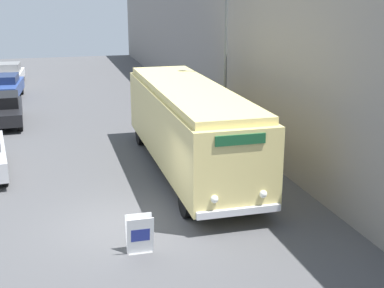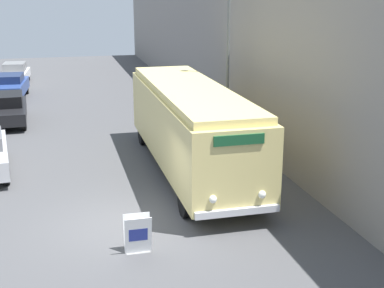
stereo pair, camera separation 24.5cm
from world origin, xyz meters
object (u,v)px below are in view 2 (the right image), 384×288
at_px(vintage_bus, 190,124).
at_px(streetlamp, 228,30).
at_px(parked_car_far, 9,86).
at_px(parked_car_mid, 6,108).
at_px(sign_board, 138,235).
at_px(parked_car_distant, 15,73).

bearing_deg(vintage_bus, streetlamp, 50.14).
bearing_deg(parked_car_far, parked_car_mid, -83.40).
distance_m(vintage_bus, parked_car_far, 17.34).
bearing_deg(parked_car_far, vintage_bus, -60.62).
relative_size(streetlamp, parked_car_mid, 1.62).
distance_m(sign_board, parked_car_far, 21.96).
height_order(parked_car_mid, parked_car_distant, parked_car_mid).
distance_m(parked_car_mid, parked_car_distant, 11.89).
relative_size(vintage_bus, parked_car_far, 2.33).
height_order(vintage_bus, parked_car_distant, vintage_bus).
xyz_separation_m(sign_board, parked_car_distant, (-4.58, 27.01, 0.24)).
distance_m(streetlamp, parked_car_far, 16.66).
height_order(streetlamp, parked_car_mid, streetlamp).
xyz_separation_m(sign_board, parked_car_far, (-4.59, 21.47, 0.29)).
relative_size(parked_car_far, parked_car_distant, 1.09).
bearing_deg(parked_car_distant, parked_car_far, -86.71).
xyz_separation_m(parked_car_mid, parked_car_distant, (-0.28, 11.89, -0.02)).
height_order(sign_board, parked_car_mid, parked_car_mid).
bearing_deg(streetlamp, vintage_bus, -129.86).
height_order(sign_board, parked_car_distant, parked_car_distant).
relative_size(streetlamp, parked_car_distant, 1.81).
relative_size(sign_board, streetlamp, 0.13).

